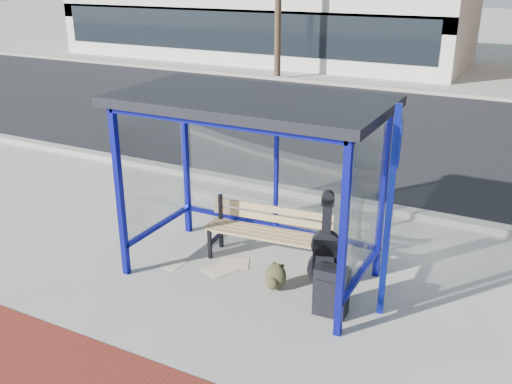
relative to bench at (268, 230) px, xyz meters
The scene contains 15 objects.
ground 0.66m from the bench, 93.58° to the right, with size 120.00×120.00×0.00m, color #B2ADA0.
curb_near 2.47m from the bench, 90.68° to the left, with size 60.00×0.25×0.12m, color gray.
street_asphalt 7.55m from the bench, 90.22° to the left, with size 60.00×10.00×0.00m, color black.
curb_far 12.65m from the bench, 90.13° to the left, with size 60.00×0.25×0.12m, color gray.
far_sidewalk 14.55m from the bench, 90.11° to the left, with size 60.00×4.00×0.01m, color #B2ADA0.
bus_shelter 1.65m from the bench, 94.23° to the right, with size 3.30×1.80×2.42m.
storefront_white 19.77m from the bench, 117.26° to the left, with size 18.00×6.04×4.00m.
bench is the anchor object (origin of this frame).
guitar_bag 0.97m from the bench, 14.57° to the right, with size 0.46×0.26×1.22m.
suitcase 1.53m from the bench, 34.57° to the right, with size 0.40×0.27×0.67m.
backpack 0.83m from the bench, 57.03° to the right, with size 0.29×0.26×0.34m.
sign_post 2.09m from the bench, 17.34° to the right, with size 0.13×0.31×2.53m.
newspaper_a 0.68m from the bench, 138.10° to the right, with size 0.40×0.32×0.01m, color white.
newspaper_b 1.41m from the bench, 147.15° to the right, with size 0.33×0.26×0.01m, color white.
newspaper_c 0.86m from the bench, 128.70° to the right, with size 0.41×0.32×0.01m, color white.
Camera 1 is at (3.17, -5.95, 3.84)m, focal length 40.00 mm.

